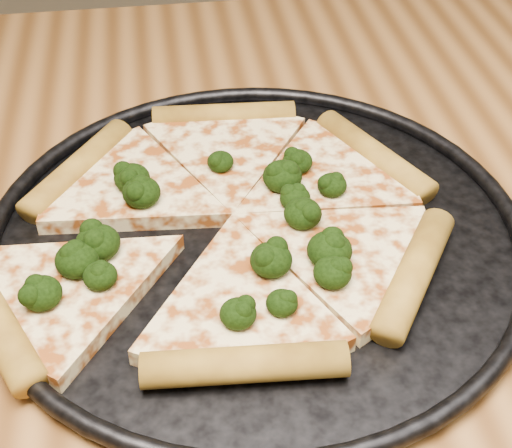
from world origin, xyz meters
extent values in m
cube|color=#925E2D|center=(0.00, 0.00, 0.73)|extent=(1.20, 0.90, 0.04)
cylinder|color=black|center=(0.00, 0.03, 0.75)|extent=(0.39, 0.39, 0.01)
torus|color=black|center=(0.00, 0.03, 0.76)|extent=(0.40, 0.40, 0.01)
cylinder|color=#B5882D|center=(0.11, 0.10, 0.77)|extent=(0.08, 0.12, 0.02)
cylinder|color=#B5882D|center=(-0.01, 0.18, 0.77)|extent=(0.13, 0.03, 0.02)
cylinder|color=#B5882D|center=(-0.13, 0.12, 0.77)|extent=(0.09, 0.12, 0.02)
cylinder|color=#B5882D|center=(-0.03, -0.10, 0.77)|extent=(0.13, 0.03, 0.02)
cylinder|color=#B5882D|center=(0.10, -0.04, 0.77)|extent=(0.09, 0.12, 0.02)
ellipsoid|color=black|center=(0.04, 0.09, 0.78)|extent=(0.02, 0.02, 0.02)
ellipsoid|color=black|center=(0.00, -0.02, 0.78)|extent=(0.03, 0.03, 0.02)
ellipsoid|color=black|center=(-0.13, 0.00, 0.78)|extent=(0.03, 0.03, 0.02)
ellipsoid|color=black|center=(0.04, -0.04, 0.78)|extent=(0.03, 0.03, 0.02)
ellipsoid|color=black|center=(-0.15, -0.03, 0.78)|extent=(0.03, 0.03, 0.02)
ellipsoid|color=black|center=(0.04, -0.02, 0.78)|extent=(0.03, 0.03, 0.02)
ellipsoid|color=black|center=(-0.11, -0.02, 0.78)|extent=(0.02, 0.02, 0.02)
ellipsoid|color=black|center=(0.02, 0.07, 0.78)|extent=(0.03, 0.03, 0.02)
ellipsoid|color=black|center=(-0.09, 0.08, 0.78)|extent=(0.03, 0.03, 0.02)
ellipsoid|color=black|center=(-0.03, -0.07, 0.78)|extent=(0.02, 0.02, 0.02)
ellipsoid|color=black|center=(-0.08, 0.06, 0.78)|extent=(0.03, 0.03, 0.02)
ellipsoid|color=black|center=(0.03, 0.02, 0.78)|extent=(0.03, 0.03, 0.02)
ellipsoid|color=black|center=(0.06, 0.05, 0.78)|extent=(0.02, 0.02, 0.02)
ellipsoid|color=black|center=(-0.11, 0.01, 0.78)|extent=(0.03, 0.03, 0.02)
ellipsoid|color=black|center=(0.03, 0.04, 0.78)|extent=(0.02, 0.02, 0.02)
ellipsoid|color=black|center=(0.02, 0.07, 0.77)|extent=(0.02, 0.02, 0.02)
ellipsoid|color=black|center=(0.00, -0.06, 0.77)|extent=(0.02, 0.02, 0.02)
ellipsoid|color=black|center=(-0.02, 0.10, 0.77)|extent=(0.02, 0.02, 0.02)
camera|label=1|loc=(-0.06, -0.38, 1.12)|focal=52.51mm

